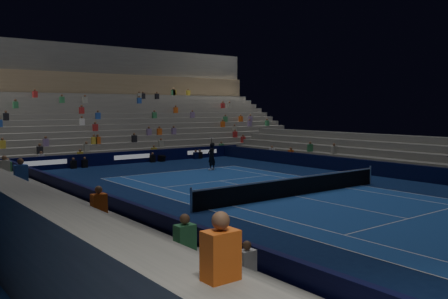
% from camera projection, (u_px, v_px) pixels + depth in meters
% --- Properties ---
extents(ground, '(90.00, 90.00, 0.00)m').
position_uv_depth(ground, '(295.00, 196.00, 24.53)').
color(ground, '#0B1C46').
rests_on(ground, ground).
extents(court_surface, '(10.97, 23.77, 0.01)m').
position_uv_depth(court_surface, '(295.00, 196.00, 24.53)').
color(court_surface, '#1B4695').
rests_on(court_surface, ground).
extents(sponsor_barrier_far, '(44.00, 0.25, 1.00)m').
position_uv_depth(sponsor_barrier_far, '(132.00, 157.00, 39.10)').
color(sponsor_barrier_far, black).
rests_on(sponsor_barrier_far, ground).
extents(sponsor_barrier_east, '(0.25, 37.00, 1.00)m').
position_uv_depth(sponsor_barrier_east, '(401.00, 171.00, 30.37)').
color(sponsor_barrier_east, black).
rests_on(sponsor_barrier_east, ground).
extents(sponsor_barrier_west, '(0.25, 37.00, 1.00)m').
position_uv_depth(sponsor_barrier_west, '(121.00, 211.00, 18.60)').
color(sponsor_barrier_west, '#080A33').
rests_on(sponsor_barrier_west, ground).
extents(grandstand_main, '(44.00, 15.20, 11.20)m').
position_uv_depth(grandstand_main, '(87.00, 120.00, 46.28)').
color(grandstand_main, slate).
rests_on(grandstand_main, ground).
extents(grandstand_east, '(5.00, 37.00, 2.50)m').
position_uv_depth(grandstand_east, '(430.00, 161.00, 32.44)').
color(grandstand_east, slate).
rests_on(grandstand_east, ground).
extents(grandstand_west, '(5.00, 37.00, 2.50)m').
position_uv_depth(grandstand_west, '(28.00, 213.00, 16.46)').
color(grandstand_west, slate).
rests_on(grandstand_west, ground).
extents(tennis_net, '(12.90, 0.10, 1.10)m').
position_uv_depth(tennis_net, '(295.00, 186.00, 24.49)').
color(tennis_net, '#B2B2B7').
rests_on(tennis_net, ground).
extents(tennis_player, '(0.84, 0.67, 2.01)m').
position_uv_depth(tennis_player, '(212.00, 156.00, 34.74)').
color(tennis_player, black).
rests_on(tennis_player, ground).
extents(broadcast_camera, '(0.53, 0.91, 0.53)m').
position_uv_depth(broadcast_camera, '(162.00, 158.00, 40.36)').
color(broadcast_camera, black).
rests_on(broadcast_camera, ground).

